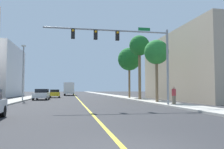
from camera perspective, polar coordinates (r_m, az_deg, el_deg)
ground at (r=47.44m, az=-9.03°, el=-5.49°), size 192.00×192.00×0.00m
sidewalk_left at (r=47.90m, az=-18.96°, el=-5.22°), size 2.58×168.00×0.15m
sidewalk_right at (r=48.38m, az=0.81°, el=-5.41°), size 2.58×168.00×0.15m
lane_marking_center at (r=47.44m, az=-9.03°, el=-5.48°), size 0.16×144.00×0.01m
traffic_signal_mast at (r=20.20m, az=4.10°, el=7.22°), size 11.04×0.36×6.88m
street_lamp at (r=32.44m, az=-21.39°, el=1.29°), size 0.56×0.28×7.26m
palm_near at (r=25.64m, az=11.08°, el=5.36°), size 2.69×2.69×6.81m
palm_mid at (r=31.66m, az=6.90°, el=6.92°), size 2.79×2.79×8.76m
palm_far at (r=37.41m, az=4.35°, el=3.80°), size 3.74×3.74×8.16m
car_yellow at (r=42.28m, az=-14.15°, el=-4.63°), size 1.90×4.01×1.45m
car_white at (r=34.35m, az=-17.24°, el=-4.76°), size 2.05×4.42×1.55m
delivery_truck at (r=56.87m, az=-10.69°, el=-3.50°), size 2.53×8.09×3.09m
pedestrian at (r=21.63m, az=15.26°, el=-5.10°), size 0.38×0.38×1.60m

